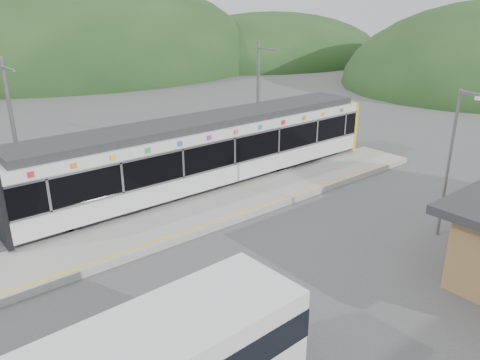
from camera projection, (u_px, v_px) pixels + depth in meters
ground at (267, 236)px, 19.37m from camera, size 120.00×120.00×0.00m
hills at (285, 171)px, 26.87m from camera, size 146.00×149.00×26.00m
platform at (219, 207)px, 21.71m from camera, size 26.00×3.20×0.30m
yellow_line at (237, 213)px, 20.71m from camera, size 26.00×0.10×0.01m
train at (209, 149)px, 23.82m from camera, size 20.44×3.01×3.74m
catenary_mast_west at (15, 137)px, 20.13m from camera, size 0.18×1.80×7.00m
catenary_mast_east at (258, 98)px, 28.44m from camera, size 0.18×1.80×7.00m
lamp_post at (454, 152)px, 18.14m from camera, size 0.41×1.10×6.04m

